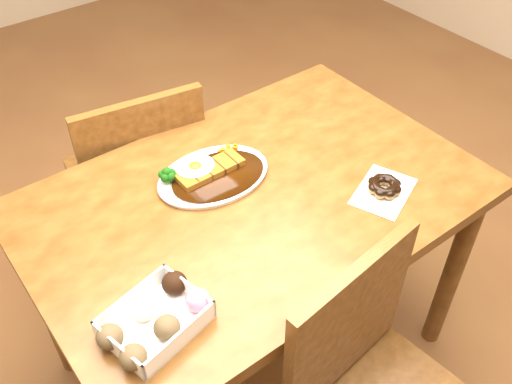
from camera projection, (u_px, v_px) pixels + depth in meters
ground at (255, 349)px, 2.02m from camera, size 6.00×6.00×0.00m
table at (254, 220)px, 1.58m from camera, size 1.20×0.80×0.75m
chair_far at (140, 179)px, 1.97m from camera, size 0.48×0.48×0.87m
katsu_curry_plate at (211, 174)px, 1.55m from camera, size 0.33×0.24×0.06m
donut_box at (155, 319)px, 1.19m from camera, size 0.25×0.20×0.06m
pon_de_ring at (384, 187)px, 1.51m from camera, size 0.22×0.19×0.04m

